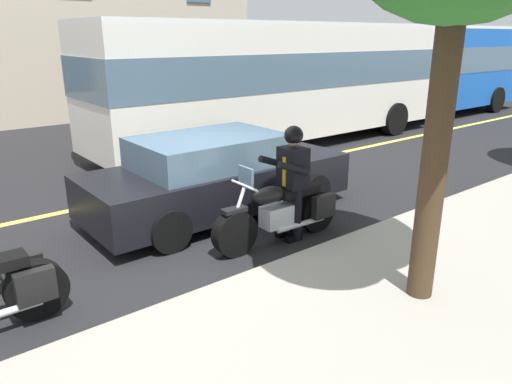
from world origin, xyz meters
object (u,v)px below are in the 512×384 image
Objects in this scene: bus_near at (421,67)px; car_dark at (217,176)px; bus_far at (283,77)px; motorcycle_main at (282,213)px; rider_main at (292,173)px.

bus_near reaches higher than car_dark.
bus_far is (7.06, 0.29, 0.00)m from bus_near.
rider_main is (-0.19, 0.00, 0.58)m from motorcycle_main.
motorcycle_main is 0.48× the size of car_dark.
bus_far is at bearing -131.69° from motorcycle_main.
motorcycle_main is 0.20× the size of bus_near.
rider_main reaches higher than motorcycle_main.
bus_near is 1.00× the size of bus_far.
car_dark is at bearing -86.19° from motorcycle_main.
bus_near is (-11.63, -5.42, 1.42)m from motorcycle_main.
bus_near is (-11.44, -5.42, 0.84)m from rider_main.
rider_main is 12.69m from bus_near.
rider_main is at bearing 100.60° from car_dark.
bus_near is 7.07m from bus_far.
bus_far is 6.00m from car_dark.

